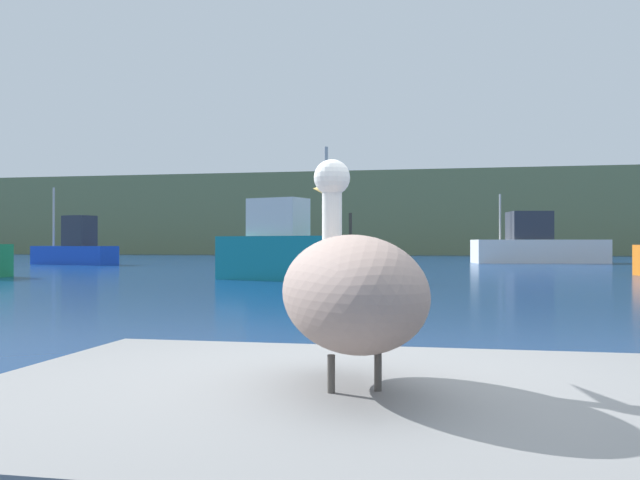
{
  "coord_description": "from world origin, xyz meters",
  "views": [
    {
      "loc": [
        0.38,
        -3.27,
        1.17
      ],
      "look_at": [
        -3.3,
        15.1,
        1.28
      ],
      "focal_mm": 39.4,
      "sensor_mm": 36.0,
      "label": 1
    }
  ],
  "objects_px": {
    "fishing_boat_teal": "(286,250)",
    "fishing_boat_white": "(537,245)",
    "pelican": "(351,290)",
    "fishing_boat_blue": "(76,248)"
  },
  "relations": [
    {
      "from": "fishing_boat_teal",
      "to": "fishing_boat_blue",
      "type": "distance_m",
      "value": 21.51
    },
    {
      "from": "fishing_boat_teal",
      "to": "fishing_boat_white",
      "type": "xyz_separation_m",
      "value": [
        10.1,
        22.67,
        0.12
      ]
    },
    {
      "from": "fishing_boat_teal",
      "to": "fishing_boat_blue",
      "type": "xyz_separation_m",
      "value": [
        -15.98,
        14.41,
        -0.05
      ]
    },
    {
      "from": "pelican",
      "to": "fishing_boat_white",
      "type": "distance_m",
      "value": 42.18
    },
    {
      "from": "fishing_boat_white",
      "to": "fishing_boat_blue",
      "type": "height_order",
      "value": "fishing_boat_blue"
    },
    {
      "from": "fishing_boat_white",
      "to": "fishing_boat_blue",
      "type": "xyz_separation_m",
      "value": [
        -26.08,
        -8.26,
        -0.17
      ]
    },
    {
      "from": "fishing_boat_teal",
      "to": "fishing_boat_white",
      "type": "distance_m",
      "value": 24.82
    },
    {
      "from": "pelican",
      "to": "fishing_boat_blue",
      "type": "xyz_separation_m",
      "value": [
        -21.08,
        33.62,
        -0.06
      ]
    },
    {
      "from": "pelican",
      "to": "fishing_boat_white",
      "type": "bearing_deg",
      "value": -28.79
    },
    {
      "from": "pelican",
      "to": "fishing_boat_white",
      "type": "xyz_separation_m",
      "value": [
        5.0,
        41.88,
        0.11
      ]
    }
  ]
}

